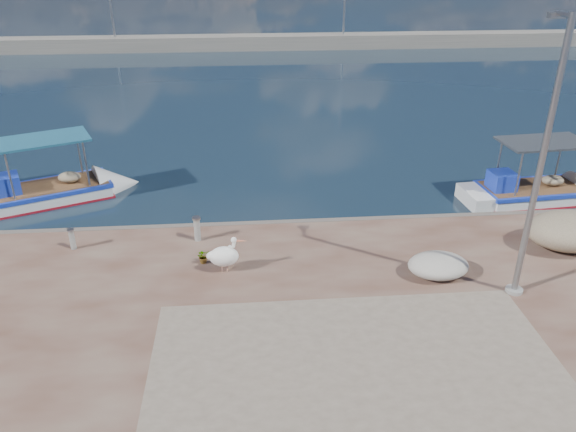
# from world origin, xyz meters

# --- Properties ---
(ground) EXTENTS (1400.00, 1400.00, 0.00)m
(ground) POSITION_xyz_m (0.00, 0.00, 0.00)
(ground) COLOR #162635
(ground) RESTS_ON ground
(quay_patch) EXTENTS (9.00, 7.00, 0.01)m
(quay_patch) POSITION_xyz_m (1.00, -3.00, 0.50)
(quay_patch) COLOR gray
(quay_patch) RESTS_ON quay
(breakwater) EXTENTS (120.00, 2.20, 7.50)m
(breakwater) POSITION_xyz_m (-0.00, 40.00, 0.60)
(breakwater) COLOR gray
(breakwater) RESTS_ON ground
(boat_left) EXTENTS (6.12, 4.08, 2.81)m
(boat_left) POSITION_xyz_m (-8.57, 8.55, 0.22)
(boat_left) COLOR white
(boat_left) RESTS_ON ground
(boat_right) EXTENTS (5.76, 2.31, 2.70)m
(boat_right) POSITION_xyz_m (9.50, 7.02, 0.21)
(boat_right) COLOR white
(boat_right) RESTS_ON ground
(pelican) EXTENTS (1.09, 0.52, 1.07)m
(pelican) POSITION_xyz_m (-1.91, 2.08, 1.00)
(pelican) COLOR tan
(pelican) RESTS_ON quay
(lamp_post) EXTENTS (0.44, 0.96, 7.00)m
(lamp_post) POSITION_xyz_m (5.70, 0.45, 3.80)
(lamp_post) COLOR gray
(lamp_post) RESTS_ON quay
(bollard_near) EXTENTS (0.26, 0.26, 0.79)m
(bollard_near) POSITION_xyz_m (-2.78, 3.97, 0.93)
(bollard_near) COLOR gray
(bollard_near) RESTS_ON quay
(bollard_far) EXTENTS (0.22, 0.22, 0.66)m
(bollard_far) POSITION_xyz_m (-6.47, 3.75, 0.86)
(bollard_far) COLOR gray
(bollard_far) RESTS_ON quay
(potted_plant) EXTENTS (0.46, 0.43, 0.42)m
(potted_plant) POSITION_xyz_m (-2.53, 2.61, 0.71)
(potted_plant) COLOR #33722D
(potted_plant) RESTS_ON quay
(net_pile_c) EXTENTS (2.72, 1.94, 1.07)m
(net_pile_c) POSITION_xyz_m (8.40, 2.62, 1.03)
(net_pile_c) COLOR tan
(net_pile_c) RESTS_ON quay
(net_pile_d) EXTENTS (1.68, 1.26, 0.63)m
(net_pile_d) POSITION_xyz_m (3.94, 1.38, 0.81)
(net_pile_d) COLOR beige
(net_pile_d) RESTS_ON quay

